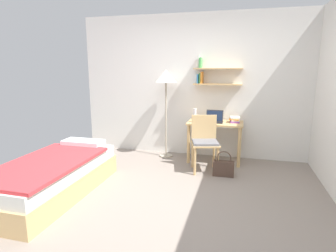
{
  "coord_description": "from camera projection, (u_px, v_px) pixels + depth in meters",
  "views": [
    {
      "loc": [
        0.81,
        -3.13,
        1.63
      ],
      "look_at": [
        -0.15,
        0.51,
        0.85
      ],
      "focal_mm": 29.78,
      "sensor_mm": 36.0,
      "label": 1
    }
  ],
  "objects": [
    {
      "name": "handbag",
      "position": [
        224.0,
        168.0,
        4.27
      ],
      "size": [
        0.32,
        0.11,
        0.4
      ],
      "color": "#4C382D",
      "rests_on": "ground_plane"
    },
    {
      "name": "bed",
      "position": [
        53.0,
        177.0,
        3.65
      ],
      "size": [
        0.9,
        1.96,
        0.54
      ],
      "color": "tan",
      "rests_on": "ground_plane"
    },
    {
      "name": "standing_lamp",
      "position": [
        166.0,
        81.0,
        4.97
      ],
      "size": [
        0.39,
        0.39,
        1.61
      ],
      "color": "#B2A893",
      "rests_on": "ground_plane"
    },
    {
      "name": "wall_back",
      "position": [
        197.0,
        86.0,
        5.14
      ],
      "size": [
        4.4,
        0.27,
        2.6
      ],
      "color": "white",
      "rests_on": "ground_plane"
    },
    {
      "name": "desk_chair",
      "position": [
        205.0,
        140.0,
        4.46
      ],
      "size": [
        0.51,
        0.5,
        0.89
      ],
      "color": "tan",
      "rests_on": "ground_plane"
    },
    {
      "name": "laptop",
      "position": [
        214.0,
        119.0,
        4.85
      ],
      "size": [
        0.3,
        0.22,
        0.2
      ],
      "color": "black",
      "rests_on": "desk"
    },
    {
      "name": "water_bottle",
      "position": [
        195.0,
        115.0,
        4.85
      ],
      "size": [
        0.06,
        0.06,
        0.24
      ],
      "primitive_type": "cylinder",
      "color": "silver",
      "rests_on": "desk"
    },
    {
      "name": "desk",
      "position": [
        215.0,
        130.0,
        4.89
      ],
      "size": [
        0.95,
        0.54,
        0.71
      ],
      "color": "tan",
      "rests_on": "ground_plane"
    },
    {
      "name": "book_stack",
      "position": [
        235.0,
        120.0,
        4.82
      ],
      "size": [
        0.19,
        0.23,
        0.1
      ],
      "color": "purple",
      "rests_on": "desk"
    },
    {
      "name": "ground_plane",
      "position": [
        169.0,
        201.0,
        3.49
      ],
      "size": [
        5.28,
        5.28,
        0.0
      ],
      "primitive_type": "plane",
      "color": "gray"
    }
  ]
}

